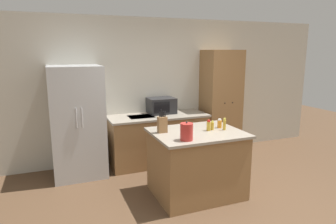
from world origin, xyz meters
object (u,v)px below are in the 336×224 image
object	(u,v)px
knife_block	(162,124)
spice_bottle_amber_oil	(220,124)
spice_bottle_tall_dark	(224,124)
microwave	(161,106)
spice_bottle_short_red	(209,126)
spice_bottle_green_herb	(212,126)
refrigerator	(77,122)
kettle	(187,132)
pantry_cabinet	(221,103)

from	to	relation	value
knife_block	spice_bottle_amber_oil	size ratio (longest dim) A/B	2.48
spice_bottle_tall_dark	spice_bottle_amber_oil	world-z (taller)	spice_bottle_tall_dark
spice_bottle_amber_oil	spice_bottle_tall_dark	bearing A→B (deg)	-90.39
microwave	spice_bottle_short_red	xyz separation A→B (m)	(0.14, -1.52, -0.04)
spice_bottle_tall_dark	spice_bottle_amber_oil	bearing A→B (deg)	89.61
spice_bottle_green_herb	refrigerator	bearing A→B (deg)	142.11
microwave	spice_bottle_green_herb	bearing A→B (deg)	-82.14
refrigerator	spice_bottle_green_herb	xyz separation A→B (m)	(1.71, -1.33, 0.09)
spice_bottle_green_herb	knife_block	bearing A→B (deg)	169.48
spice_bottle_short_red	spice_bottle_green_herb	xyz separation A→B (m)	(0.07, 0.02, -0.01)
microwave	kettle	world-z (taller)	microwave
pantry_cabinet	knife_block	bearing A→B (deg)	-142.68
spice_bottle_tall_dark	pantry_cabinet	bearing A→B (deg)	60.30
pantry_cabinet	microwave	size ratio (longest dim) A/B	4.19
knife_block	spice_bottle_amber_oil	world-z (taller)	knife_block
refrigerator	spice_bottle_tall_dark	size ratio (longest dim) A/B	10.48
knife_block	kettle	bearing A→B (deg)	-70.94
refrigerator	pantry_cabinet	world-z (taller)	pantry_cabinet
refrigerator	spice_bottle_amber_oil	size ratio (longest dim) A/B	13.66
spice_bottle_amber_oil	spice_bottle_green_herb	size ratio (longest dim) A/B	1.02
pantry_cabinet	kettle	bearing A→B (deg)	-131.66
spice_bottle_short_red	spice_bottle_amber_oil	distance (m)	0.24
spice_bottle_tall_dark	kettle	bearing A→B (deg)	-160.36
microwave	spice_bottle_short_red	bearing A→B (deg)	-84.85
pantry_cabinet	kettle	size ratio (longest dim) A/B	8.49
refrigerator	microwave	bearing A→B (deg)	6.36
spice_bottle_green_herb	kettle	size ratio (longest dim) A/B	0.54
microwave	kettle	bearing A→B (deg)	-100.65
refrigerator	microwave	distance (m)	1.52
spice_bottle_green_herb	kettle	distance (m)	0.63
knife_block	spice_bottle_short_red	distance (m)	0.65
spice_bottle_amber_oil	knife_block	bearing A→B (deg)	175.63
spice_bottle_tall_dark	kettle	size ratio (longest dim) A/B	0.71
spice_bottle_tall_dark	kettle	xyz separation A→B (m)	(-0.70, -0.25, 0.03)
refrigerator	knife_block	xyz separation A→B (m)	(1.01, -1.20, 0.14)
spice_bottle_short_red	spice_bottle_tall_dark	bearing A→B (deg)	-11.76
knife_block	kettle	size ratio (longest dim) A/B	1.36
microwave	spice_bottle_tall_dark	distance (m)	1.61
refrigerator	spice_bottle_amber_oil	distance (m)	2.26
spice_bottle_short_red	kettle	world-z (taller)	kettle
knife_block	kettle	xyz separation A→B (m)	(0.15, -0.45, -0.01)
spice_bottle_tall_dark	spice_bottle_green_herb	world-z (taller)	spice_bottle_tall_dark
spice_bottle_amber_oil	kettle	xyz separation A→B (m)	(-0.70, -0.38, 0.05)
refrigerator	spice_bottle_amber_oil	world-z (taller)	refrigerator
pantry_cabinet	spice_bottle_green_herb	bearing A→B (deg)	-125.12
spice_bottle_amber_oil	spice_bottle_green_herb	xyz separation A→B (m)	(-0.15, -0.06, -0.00)
microwave	refrigerator	bearing A→B (deg)	-173.64
knife_block	refrigerator	bearing A→B (deg)	130.04
kettle	pantry_cabinet	bearing A→B (deg)	48.34
kettle	refrigerator	bearing A→B (deg)	125.23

